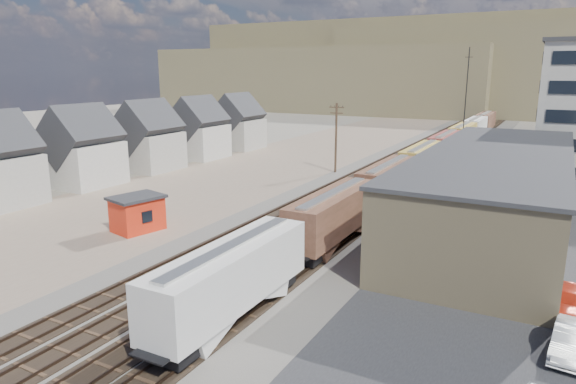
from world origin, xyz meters
The scene contains 15 objects.
ground centered at (0.00, 0.00, 0.00)m, with size 300.00×300.00×0.00m, color #6B6356.
ballast_bed centered at (0.00, 50.00, 0.03)m, with size 18.00×200.00×0.06m, color #4C4742.
dirt_yard centered at (-20.00, 40.00, 0.01)m, with size 24.00×180.00×0.03m, color #756150.
asphalt_lot centered at (22.00, 35.00, 0.02)m, with size 26.00×120.00×0.04m, color #232326.
rail_tracks centered at (-0.55, 50.00, 0.11)m, with size 11.40×200.00×0.24m.
freight_train centered at (3.80, 50.46, 2.79)m, with size 3.00×119.74×4.46m.
warehouse centered at (14.98, 25.00, 3.65)m, with size 12.40×40.40×7.25m.
utility_pole_north centered at (-8.50, 42.00, 5.30)m, with size 2.20×0.32×10.00m.
radio_mast centered at (6.00, 60.00, 9.12)m, with size 1.20×0.16×18.00m.
townhouse_row centered at (-34.00, 25.00, 4.34)m, with size 8.15×68.16×10.47m.
hills_north centered at (0.17, 167.92, 14.10)m, with size 265.00×80.00×32.00m.
maintenance_shed centered at (-13.82, 7.75, 1.70)m, with size 4.49×5.25×3.33m.
parked_car_red centered at (21.40, 7.68, 0.83)m, with size 1.95×4.85×1.65m, color #B42610.
parked_car_white centered at (21.62, 2.40, 0.80)m, with size 1.69×4.85×1.60m, color white.
parked_car_blue centered at (22.04, 48.20, 0.85)m, with size 2.82×6.12×1.70m, color navy.
Camera 1 is at (19.99, -25.93, 14.62)m, focal length 32.00 mm.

